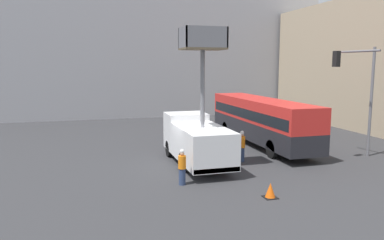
% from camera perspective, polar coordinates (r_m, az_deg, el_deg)
% --- Properties ---
extents(ground_plane, '(120.00, 120.00, 0.00)m').
position_cam_1_polar(ground_plane, '(21.16, -0.74, -7.17)').
color(ground_plane, '#333335').
extents(building_backdrop_far, '(44.00, 10.00, 16.97)m').
position_cam_1_polar(building_backdrop_far, '(45.74, -9.46, 11.73)').
color(building_backdrop_far, '#9E9EA3').
rests_on(building_backdrop_far, ground_plane).
extents(utility_truck, '(2.44, 6.88, 7.61)m').
position_cam_1_polar(utility_truck, '(21.33, 0.66, -2.64)').
color(utility_truck, white).
rests_on(utility_truck, ground_plane).
extents(city_bus, '(2.53, 12.49, 3.29)m').
position_cam_1_polar(city_bus, '(27.20, 10.41, 0.33)').
color(city_bus, '#232328').
rests_on(city_bus, ground_plane).
extents(traffic_light_pole, '(3.38, 3.13, 6.77)m').
position_cam_1_polar(traffic_light_pole, '(24.72, 24.25, 4.97)').
color(traffic_light_pole, slate).
rests_on(traffic_light_pole, ground_plane).
extents(road_worker_near_truck, '(0.38, 0.38, 1.74)m').
position_cam_1_polar(road_worker_near_truck, '(17.89, -1.52, -7.19)').
color(road_worker_near_truck, navy).
rests_on(road_worker_near_truck, ground_plane).
extents(road_worker_directing, '(0.38, 0.38, 1.86)m').
position_cam_1_polar(road_worker_directing, '(22.32, 7.60, -3.97)').
color(road_worker_directing, navy).
rests_on(road_worker_directing, ground_plane).
extents(traffic_cone_near_truck, '(0.57, 0.57, 0.66)m').
position_cam_1_polar(traffic_cone_near_truck, '(16.70, 11.85, -10.51)').
color(traffic_cone_near_truck, black).
rests_on(traffic_cone_near_truck, ground_plane).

